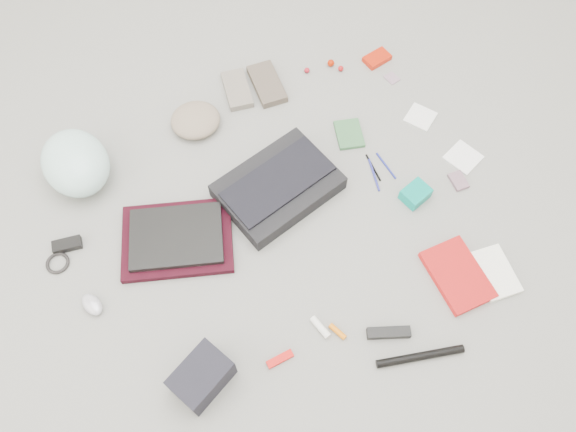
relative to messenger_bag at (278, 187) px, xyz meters
name	(u,v)px	position (x,y,z in m)	size (l,w,h in m)	color
ground_plane	(288,223)	(-0.02, -0.13, -0.03)	(4.00, 4.00, 0.00)	gray
messenger_bag	(278,187)	(0.00, 0.00, 0.00)	(0.40, 0.29, 0.07)	black
bag_flap	(278,181)	(0.00, 0.00, 0.04)	(0.39, 0.18, 0.01)	black
laptop_sleeve	(177,239)	(-0.40, -0.03, -0.02)	(0.38, 0.28, 0.03)	black
laptop	(176,236)	(-0.40, -0.03, 0.00)	(0.31, 0.23, 0.02)	black
bike_helmet	(76,163)	(-0.62, 0.38, 0.05)	(0.23, 0.29, 0.17)	#C8F8F3
beanie	(195,120)	(-0.16, 0.41, 0.00)	(0.19, 0.18, 0.07)	gray
mitten_left	(237,90)	(0.05, 0.49, -0.02)	(0.09, 0.19, 0.03)	gray
mitten_right	(267,84)	(0.17, 0.46, -0.02)	(0.10, 0.21, 0.03)	brown
power_brick	(67,245)	(-0.75, 0.12, -0.02)	(0.10, 0.04, 0.03)	black
cable_coil	(58,263)	(-0.80, 0.07, -0.03)	(0.08, 0.08, 0.01)	black
mouse	(92,304)	(-0.73, -0.12, -0.02)	(0.05, 0.09, 0.03)	#B0AEBB
camera_bag	(202,377)	(-0.50, -0.51, 0.02)	(0.17, 0.12, 0.11)	black
multitool	(280,359)	(-0.26, -0.55, -0.03)	(0.09, 0.02, 0.01)	red
toiletry_tube_white	(320,327)	(-0.10, -0.52, -0.02)	(0.02, 0.02, 0.08)	white
toiletry_tube_orange	(338,331)	(-0.06, -0.55, -0.02)	(0.02, 0.02, 0.06)	orange
u_lock	(389,333)	(0.09, -0.63, -0.02)	(0.14, 0.03, 0.03)	black
bike_pump	(420,356)	(0.14, -0.74, -0.02)	(0.03, 0.03, 0.28)	black
book_red	(457,275)	(0.40, -0.56, -0.02)	(0.16, 0.24, 0.03)	red
book_white	(494,273)	(0.51, -0.61, -0.02)	(0.12, 0.18, 0.02)	white
notepad	(349,134)	(0.35, 0.11, -0.03)	(0.10, 0.13, 0.02)	#35653B
pen_blue	(374,175)	(0.35, -0.09, -0.03)	(0.01, 0.01, 0.14)	navy
pen_black	(373,168)	(0.36, -0.06, -0.03)	(0.01, 0.01, 0.12)	black
pen_navy	(386,166)	(0.41, -0.08, -0.03)	(0.01, 0.01, 0.13)	navy
accordion_wallet	(415,194)	(0.43, -0.24, -0.01)	(0.10, 0.08, 0.05)	#019382
card_deck	(458,181)	(0.61, -0.25, -0.03)	(0.05, 0.07, 0.01)	gray
napkin_top	(420,117)	(0.64, 0.06, -0.03)	(0.10, 0.10, 0.01)	white
napkin_bottom	(463,157)	(0.69, -0.17, -0.03)	(0.11, 0.11, 0.01)	white
lollipop_a	(307,70)	(0.35, 0.46, -0.02)	(0.02, 0.02, 0.02)	maroon
lollipop_b	(331,63)	(0.45, 0.45, -0.02)	(0.03, 0.03, 0.03)	#AA1B00
lollipop_c	(341,69)	(0.48, 0.41, -0.02)	(0.02, 0.02, 0.02)	#A31114
altoids_tin	(377,58)	(0.64, 0.39, -0.02)	(0.11, 0.07, 0.02)	red
stamp_sheet	(392,78)	(0.65, 0.28, -0.03)	(0.05, 0.06, 0.00)	gray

